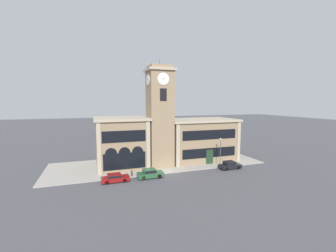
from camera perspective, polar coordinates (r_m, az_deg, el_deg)
ground_plane at (r=39.94m, az=0.07°, el=-11.99°), size 300.00×300.00×0.00m
sidewalk_kerb at (r=46.01m, az=-2.68°, el=-9.45°), size 41.48×13.33×0.15m
clock_tower at (r=42.77m, az=-2.10°, el=2.36°), size 5.12×5.12×20.34m
town_hall_left_wing at (r=43.88m, az=-11.79°, el=-4.03°), size 9.87×9.28×9.51m
town_hall_right_wing at (r=48.88m, az=8.09°, el=-3.34°), size 14.93×9.28×8.81m
parked_car_near at (r=36.84m, az=-13.32°, el=-12.66°), size 4.28×1.84×1.26m
parked_car_mid at (r=37.72m, az=-4.58°, el=-11.88°), size 4.24×1.81×1.49m
parked_car_far at (r=43.90m, az=15.40°, el=-9.52°), size 4.14×1.76×1.45m
street_lamp at (r=44.04m, az=13.16°, el=-5.38°), size 0.36×0.36×5.46m
bollard at (r=38.62m, az=-9.17°, el=-11.68°), size 0.18×0.18×1.06m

